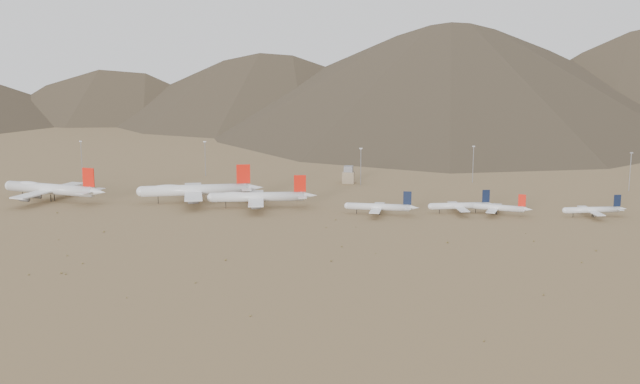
% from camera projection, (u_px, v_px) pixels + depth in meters
% --- Properties ---
extents(ground, '(3000.00, 3000.00, 0.00)m').
position_uv_depth(ground, '(269.00, 219.00, 443.40)').
color(ground, '#92754B').
rests_on(ground, ground).
extents(mountain_ridge, '(4400.00, 1000.00, 300.00)m').
position_uv_depth(mountain_ridge, '(388.00, 9.00, 1290.20)').
color(mountain_ridge, '#4E422F').
rests_on(mountain_ridge, ground).
extents(widebody_west, '(73.66, 57.83, 22.18)m').
position_uv_depth(widebody_west, '(51.00, 189.00, 491.20)').
color(widebody_west, white).
rests_on(widebody_west, ground).
extents(widebody_centre, '(73.90, 58.76, 22.75)m').
position_uv_depth(widebody_centre, '(196.00, 190.00, 486.57)').
color(widebody_centre, white).
rests_on(widebody_centre, ground).
extents(widebody_east, '(63.77, 50.14, 19.24)m').
position_uv_depth(widebody_east, '(258.00, 197.00, 471.20)').
color(widebody_east, white).
rests_on(widebody_east, ground).
extents(narrowbody_a, '(42.47, 30.38, 14.01)m').
position_uv_depth(narrowbody_a, '(380.00, 207.00, 452.27)').
color(narrowbody_a, white).
rests_on(narrowbody_a, ground).
extents(narrowbody_b, '(39.24, 28.99, 13.24)m').
position_uv_depth(narrowbody_b, '(461.00, 206.00, 457.00)').
color(narrowbody_b, white).
rests_on(narrowbody_b, ground).
extents(narrowbody_c, '(37.63, 27.62, 12.59)m').
position_uv_depth(narrowbody_c, '(497.00, 208.00, 452.84)').
color(narrowbody_c, white).
rests_on(narrowbody_c, ground).
extents(narrowbody_d, '(36.70, 27.07, 12.35)m').
position_uv_depth(narrowbody_d, '(594.00, 210.00, 447.20)').
color(narrowbody_d, white).
rests_on(narrowbody_d, ground).
extents(control_tower, '(8.00, 8.00, 12.00)m').
position_uv_depth(control_tower, '(348.00, 176.00, 554.49)').
color(control_tower, '#9C886A').
rests_on(control_tower, ground).
extents(mast_far_west, '(2.00, 0.60, 25.70)m').
position_uv_depth(mast_far_west, '(81.00, 156.00, 584.04)').
color(mast_far_west, gray).
rests_on(mast_far_west, ground).
extents(mast_west, '(2.00, 0.60, 25.70)m').
position_uv_depth(mast_west, '(205.00, 157.00, 581.86)').
color(mast_west, gray).
rests_on(mast_west, ground).
extents(mast_centre, '(2.00, 0.60, 25.70)m').
position_uv_depth(mast_centre, '(361.00, 165.00, 544.54)').
color(mast_centre, gray).
rests_on(mast_centre, ground).
extents(mast_east, '(2.00, 0.60, 25.70)m').
position_uv_depth(mast_east, '(473.00, 162.00, 555.76)').
color(mast_east, gray).
rests_on(mast_east, ground).
extents(mast_far_east, '(2.00, 0.60, 25.70)m').
position_uv_depth(mast_far_east, '(630.00, 170.00, 523.51)').
color(mast_far_east, gray).
rests_on(mast_far_east, ground).
extents(desert_scrub, '(441.52, 180.95, 0.88)m').
position_uv_depth(desert_scrub, '(240.00, 255.00, 365.33)').
color(desert_scrub, olive).
rests_on(desert_scrub, ground).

